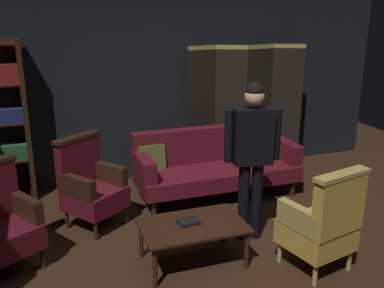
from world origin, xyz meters
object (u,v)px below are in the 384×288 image
Objects in this scene: folding_screen at (245,108)px; standing_figure at (252,148)px; armchair_wing_left at (90,185)px; velvet_couch at (215,162)px; book_black_cloth at (188,221)px; armchair_gilt_accent at (323,223)px; coffee_table at (193,228)px.

folding_screen is 1.12× the size of standing_figure.
velvet_couch is at bearing 11.58° from armchair_wing_left.
armchair_gilt_accent is at bearing -25.51° from book_black_cloth.
folding_screen is 2.71m from book_black_cloth.
standing_figure is (-0.36, 0.78, 0.54)m from armchair_gilt_accent.
standing_figure reaches higher than armchair_wing_left.
folding_screen reaches higher than armchair_gilt_accent.
folding_screen is at bearing 53.80° from coffee_table.
velvet_couch is at bearing 59.08° from book_black_cloth.
armchair_gilt_accent is 1.26m from book_black_cloth.
armchair_wing_left is 1.87m from standing_figure.
armchair_wing_left is at bearing -157.23° from folding_screen.
standing_figure reaches higher than book_black_cloth.
standing_figure is at bearing -29.03° from armchair_wing_left.
standing_figure reaches higher than velvet_couch.
standing_figure reaches higher than coffee_table.
folding_screen reaches higher than armchair_wing_left.
armchair_gilt_accent is (1.10, -0.51, 0.12)m from coffee_table.
velvet_couch is 1.25× the size of standing_figure.
standing_figure is (1.57, -0.87, 0.54)m from armchair_wing_left.
coffee_table is 5.06× the size of book_black_cloth.
velvet_couch is 2.04× the size of armchair_wing_left.
armchair_gilt_accent is at bearing -65.49° from standing_figure.
velvet_couch reaches higher than coffee_table.
coffee_table is (-1.57, -2.15, -0.61)m from folding_screen.
armchair_gilt_accent is 0.61× the size of standing_figure.
velvet_couch is 2.01m from armchair_gilt_accent.
coffee_table is at bearing -159.93° from standing_figure.
folding_screen is 0.90× the size of velvet_couch.
standing_figure is (-0.82, -1.87, 0.04)m from folding_screen.
book_black_cloth is (-0.78, -0.24, -0.59)m from standing_figure.
velvet_couch is 1.69m from armchair_wing_left.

